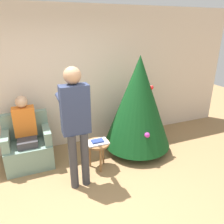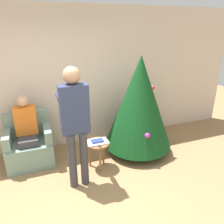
% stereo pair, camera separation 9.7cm
% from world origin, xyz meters
% --- Properties ---
extents(wall_back, '(8.00, 0.06, 2.70)m').
position_xyz_m(wall_back, '(0.00, 2.23, 1.35)').
color(wall_back, beige).
rests_on(wall_back, ground_plane).
extents(christmas_tree, '(1.28, 1.28, 1.86)m').
position_xyz_m(christmas_tree, '(1.38, 1.45, 1.01)').
color(christmas_tree, brown).
rests_on(christmas_tree, ground_plane).
extents(armchair, '(0.77, 0.65, 0.91)m').
position_xyz_m(armchair, '(-0.62, 1.75, 0.33)').
color(armchair, gray).
rests_on(armchair, ground_plane).
extents(person_seated, '(0.36, 0.46, 1.25)m').
position_xyz_m(person_seated, '(-0.62, 1.73, 0.69)').
color(person_seated, '#38383D').
rests_on(person_seated, ground_plane).
extents(person_standing, '(0.42, 0.57, 1.83)m').
position_xyz_m(person_standing, '(0.07, 0.89, 1.10)').
color(person_standing, '#38383D').
rests_on(person_standing, ground_plane).
extents(side_stool, '(0.41, 0.41, 0.48)m').
position_xyz_m(side_stool, '(0.48, 1.17, 0.41)').
color(side_stool, olive).
rests_on(side_stool, ground_plane).
extents(laptop, '(0.36, 0.25, 0.02)m').
position_xyz_m(laptop, '(0.48, 1.17, 0.49)').
color(laptop, silver).
rests_on(laptop, side_stool).
extents(book, '(0.20, 0.12, 0.02)m').
position_xyz_m(book, '(0.48, 1.17, 0.52)').
color(book, navy).
rests_on(book, laptop).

